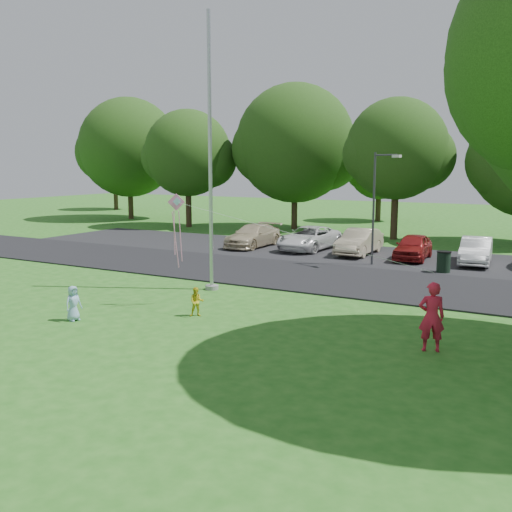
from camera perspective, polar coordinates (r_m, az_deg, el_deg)
The scene contains 13 objects.
ground at distance 15.62m, azimuth -3.79°, elevation -8.14°, with size 120.00×120.00×0.00m, color #26671B.
park_road at distance 23.46m, azimuth 8.19°, elevation -2.30°, with size 60.00×6.00×0.06m, color black.
parking_strip at distance 29.53m, azimuth 12.68°, elevation -0.09°, with size 42.00×7.00×0.06m, color black.
flagpole at distance 21.03m, azimuth -4.58°, elevation 7.81°, with size 0.50×0.50×10.00m.
street_lamp at distance 26.52m, azimuth 12.04°, elevation 5.64°, with size 1.38×0.70×5.20m.
trash_can at distance 25.78m, azimuth 18.25°, elevation -0.60°, with size 0.61×0.61×0.97m.
tree_row at distance 37.35m, azimuth 19.23°, elevation 10.25°, with size 64.35×11.94×10.88m.
horizon_trees at distance 46.58m, azimuth 24.24°, elevation 7.89°, with size 77.46×7.20×7.02m.
parked_cars at distance 29.69m, azimuth 10.88°, elevation 1.31°, with size 16.53×5.02×1.32m.
woman at distance 14.92m, azimuth 17.16°, elevation -5.82°, with size 0.65×0.42×1.77m, color red.
child_yellow at distance 17.69m, azimuth -5.95°, elevation -4.58°, with size 0.44×0.35×0.91m, color yellow.
child_blue at distance 17.95m, azimuth -17.80°, elevation -4.53°, with size 0.52×0.34×1.06m, color #8DB6D9.
kite at distance 18.49m, azimuth -7.29°, elevation 3.88°, with size 8.60×0.97×2.48m.
Camera 1 is at (8.10, -12.53, 4.61)m, focal length 40.00 mm.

